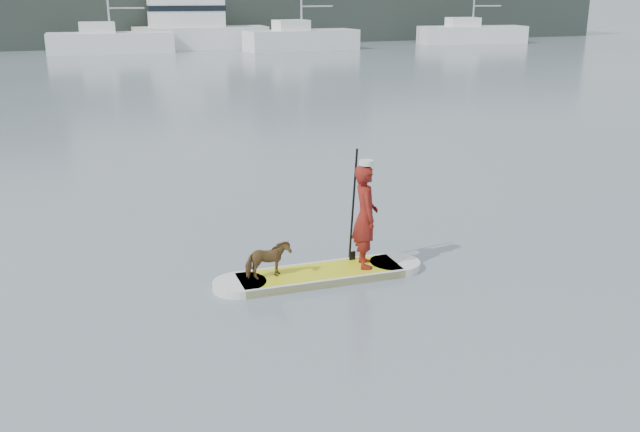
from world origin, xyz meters
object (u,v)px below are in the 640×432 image
object	(u,v)px
paddler	(365,216)
sailboat_e	(301,38)
dog	(268,260)
motor_yacht_a	(194,26)
paddleboard	(320,275)
sailboat_f	(471,32)
sailboat_d	(110,40)

from	to	relation	value
paddler	sailboat_e	xyz separation A→B (m)	(13.47, 41.03, -0.06)
paddler	dog	distance (m)	1.63
sailboat_e	motor_yacht_a	xyz separation A→B (m)	(-6.97, 4.07, 0.80)
dog	paddleboard	bearing A→B (deg)	-96.33
paddleboard	sailboat_e	size ratio (longest dim) A/B	0.28
paddleboard	sailboat_f	world-z (taller)	sailboat_f
paddleboard	dog	bearing A→B (deg)	-180.00
sailboat_d	sailboat_e	distance (m)	13.47
sailboat_f	paddleboard	bearing A→B (deg)	-115.86
sailboat_f	motor_yacht_a	world-z (taller)	sailboat_f
paddleboard	sailboat_d	size ratio (longest dim) A/B	0.26
paddler	sailboat_d	size ratio (longest dim) A/B	0.13
sailboat_d	motor_yacht_a	bearing A→B (deg)	19.11
sailboat_f	motor_yacht_a	bearing A→B (deg)	-177.25
sailboat_e	sailboat_f	xyz separation A→B (m)	(15.49, 1.61, 0.03)
paddleboard	paddler	size ratio (longest dim) A/B	2.06
dog	sailboat_e	size ratio (longest dim) A/B	0.06
paddler	sailboat_e	bearing A→B (deg)	-4.86
dog	sailboat_e	bearing A→B (deg)	-24.46
paddleboard	sailboat_e	distance (m)	43.40
sailboat_d	paddleboard	bearing A→B (deg)	-87.08
sailboat_f	dog	bearing A→B (deg)	-116.61
sailboat_f	motor_yacht_a	size ratio (longest dim) A/B	1.31
dog	sailboat_d	world-z (taller)	sailboat_d
sailboat_d	motor_yacht_a	world-z (taller)	sailboat_d
paddleboard	sailboat_f	bearing A→B (deg)	57.12
sailboat_e	motor_yacht_a	distance (m)	8.11
dog	motor_yacht_a	distance (m)	45.77
sailboat_e	sailboat_f	world-z (taller)	sailboat_f
sailboat_f	motor_yacht_a	xyz separation A→B (m)	(-22.46, 2.47, 0.78)
paddler	sailboat_f	distance (m)	51.54
paddler	dog	bearing A→B (deg)	101.32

